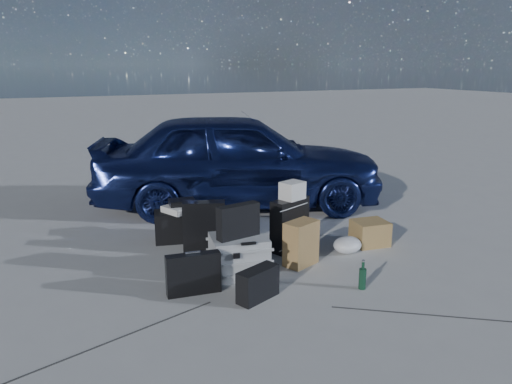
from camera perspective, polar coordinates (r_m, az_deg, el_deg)
ground at (r=4.83m, az=1.29°, el=-9.90°), size 60.00×60.00×0.00m
car at (r=7.08m, az=-2.04°, el=3.75°), size 4.31×2.84×1.36m
pelican_case at (r=4.87m, az=-1.96°, el=-7.25°), size 0.60×0.52×0.39m
laptop_bag at (r=4.74m, az=-2.04°, el=-3.35°), size 0.44×0.19×0.32m
briefcase at (r=4.51m, az=-7.17°, el=-9.26°), size 0.49×0.16×0.38m
suitcase_left at (r=5.37m, az=-5.94°, el=-4.10°), size 0.48×0.31×0.58m
suitcase_right at (r=5.49m, az=3.87°, el=-3.69°), size 0.51×0.35×0.58m
white_carton at (r=5.38m, az=4.18°, el=0.18°), size 0.29×0.26×0.19m
duffel_bag at (r=5.85m, az=-8.06°, el=-3.81°), size 0.75×0.45×0.35m
flat_box_white at (r=5.80m, az=-8.36°, el=-1.81°), size 0.49×0.44×0.07m
flat_box_black at (r=5.79m, az=-8.44°, el=-1.16°), size 0.31×0.24×0.06m
kraft_bag at (r=5.10m, az=5.17°, el=-5.84°), size 0.40×0.32×0.46m
cardboard_box at (r=5.80m, az=12.88°, el=-4.57°), size 0.41×0.37×0.28m
plastic_bag at (r=5.52m, az=10.40°, el=-5.97°), size 0.37×0.33×0.18m
messenger_bag at (r=4.39m, az=0.22°, el=-10.46°), size 0.43×0.30×0.28m
green_bottle at (r=4.69m, az=12.09°, el=-9.28°), size 0.09×0.09×0.26m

